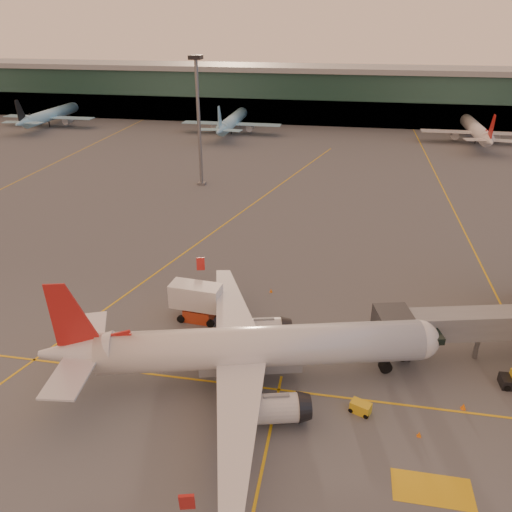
# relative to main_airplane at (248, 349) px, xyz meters

# --- Properties ---
(ground) EXTENTS (600.00, 600.00, 0.00)m
(ground) POSITION_rel_main_airplane_xyz_m (-1.85, -5.84, -3.74)
(ground) COLOR #4C4F54
(ground) RESTS_ON ground
(taxi_markings) EXTENTS (100.12, 173.00, 0.01)m
(taxi_markings) POSITION_rel_main_airplane_xyz_m (-9.17, 38.65, -3.73)
(taxi_markings) COLOR gold
(taxi_markings) RESTS_ON ground
(terminal) EXTENTS (400.00, 20.00, 17.60)m
(terminal) POSITION_rel_main_airplane_xyz_m (-1.85, 135.95, 5.02)
(terminal) COLOR #19382D
(terminal) RESTS_ON ground
(mast_west_near) EXTENTS (2.40, 2.40, 25.60)m
(mast_west_near) POSITION_rel_main_airplane_xyz_m (-21.85, 60.16, 11.13)
(mast_west_near) COLOR slate
(mast_west_near) RESTS_ON ground
(distant_aircraft_row) EXTENTS (290.00, 34.00, 13.00)m
(distant_aircraft_row) POSITION_rel_main_airplane_xyz_m (-22.85, 112.16, -3.74)
(distant_aircraft_row) COLOR #8CCBEA
(distant_aircraft_row) RESTS_ON ground
(main_airplane) EXTENTS (37.56, 34.23, 11.50)m
(main_airplane) POSITION_rel_main_airplane_xyz_m (0.00, 0.00, 0.00)
(main_airplane) COLOR silver
(main_airplane) RESTS_ON ground
(jet_bridge) EXTENTS (22.74, 8.35, 5.74)m
(jet_bridge) POSITION_rel_main_airplane_xyz_m (23.94, 8.23, 0.20)
(jet_bridge) COLOR slate
(jet_bridge) RESTS_ON ground
(catering_truck) EXTENTS (6.07, 3.13, 4.56)m
(catering_truck) POSITION_rel_main_airplane_xyz_m (-8.00, 9.75, -1.15)
(catering_truck) COLOR #AE3518
(catering_truck) RESTS_ON ground
(gpu_cart) EXTENTS (2.11, 1.72, 1.07)m
(gpu_cart) POSITION_rel_main_airplane_xyz_m (10.81, -2.52, -3.21)
(gpu_cart) COLOR gold
(gpu_cart) RESTS_ON ground
(cone_nose) EXTENTS (0.48, 0.48, 0.61)m
(cone_nose) POSITION_rel_main_airplane_xyz_m (20.06, -0.39, -3.44)
(cone_nose) COLOR orange
(cone_nose) RESTS_ON ground
(cone_tail) EXTENTS (0.48, 0.48, 0.61)m
(cone_tail) POSITION_rel_main_airplane_xyz_m (-21.12, 1.42, -3.44)
(cone_tail) COLOR orange
(cone_tail) RESTS_ON ground
(cone_wing_left) EXTENTS (0.39, 0.39, 0.50)m
(cone_wing_left) POSITION_rel_main_airplane_xyz_m (-0.42, 17.53, -3.50)
(cone_wing_left) COLOR orange
(cone_wing_left) RESTS_ON ground
(cone_fwd) EXTENTS (0.38, 0.38, 0.49)m
(cone_fwd) POSITION_rel_main_airplane_xyz_m (15.74, -4.52, -3.50)
(cone_fwd) COLOR orange
(cone_fwd) RESTS_ON ground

